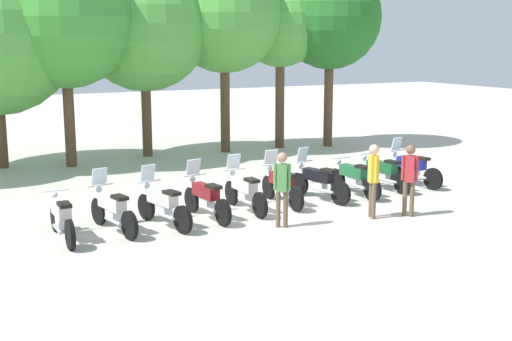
{
  "coord_description": "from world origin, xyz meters",
  "views": [
    {
      "loc": [
        -7.88,
        -14.74,
        4.23
      ],
      "look_at": [
        0.0,
        0.5,
        0.9
      ],
      "focal_mm": 47.13,
      "sensor_mm": 36.0,
      "label": 1
    }
  ],
  "objects_px": {
    "motorcycle_7": "(354,177)",
    "motorcycle_0": "(61,217)",
    "motorcycle_4": "(244,191)",
    "person_2": "(409,174)",
    "motorcycle_2": "(163,204)",
    "tree_4": "(224,15)",
    "motorcycle_9": "(411,168)",
    "motorcycle_6": "(318,181)",
    "tree_3": "(144,25)",
    "motorcycle_8": "(382,172)",
    "motorcycle_1": "(112,209)",
    "motorcycle_3": "(206,197)",
    "motorcycle_5": "(281,185)",
    "person_1": "(282,184)",
    "tree_6": "(330,18)",
    "person_0": "(373,175)",
    "tree_2": "(64,19)",
    "tree_5": "(280,26)"
  },
  "relations": [
    {
      "from": "motorcycle_3",
      "to": "motorcycle_8",
      "type": "height_order",
      "value": "motorcycle_3"
    },
    {
      "from": "motorcycle_4",
      "to": "tree_6",
      "type": "relative_size",
      "value": 0.31
    },
    {
      "from": "motorcycle_0",
      "to": "motorcycle_7",
      "type": "height_order",
      "value": "same"
    },
    {
      "from": "motorcycle_4",
      "to": "person_2",
      "type": "distance_m",
      "value": 4.08
    },
    {
      "from": "motorcycle_4",
      "to": "motorcycle_8",
      "type": "distance_m",
      "value": 4.62
    },
    {
      "from": "motorcycle_5",
      "to": "person_1",
      "type": "relative_size",
      "value": 1.26
    },
    {
      "from": "motorcycle_5",
      "to": "motorcycle_7",
      "type": "height_order",
      "value": "motorcycle_5"
    },
    {
      "from": "motorcycle_8",
      "to": "tree_2",
      "type": "height_order",
      "value": "tree_2"
    },
    {
      "from": "tree_3",
      "to": "tree_6",
      "type": "distance_m",
      "value": 7.37
    },
    {
      "from": "motorcycle_6",
      "to": "tree_5",
      "type": "relative_size",
      "value": 0.33
    },
    {
      "from": "motorcycle_5",
      "to": "person_2",
      "type": "xyz_separation_m",
      "value": [
        2.16,
        -2.48,
        0.53
      ]
    },
    {
      "from": "motorcycle_7",
      "to": "motorcycle_0",
      "type": "bearing_deg",
      "value": 91.17
    },
    {
      "from": "motorcycle_2",
      "to": "person_2",
      "type": "distance_m",
      "value": 5.96
    },
    {
      "from": "motorcycle_3",
      "to": "motorcycle_9",
      "type": "distance_m",
      "value": 6.95
    },
    {
      "from": "motorcycle_2",
      "to": "tree_6",
      "type": "height_order",
      "value": "tree_6"
    },
    {
      "from": "motorcycle_0",
      "to": "motorcycle_3",
      "type": "height_order",
      "value": "motorcycle_3"
    },
    {
      "from": "motorcycle_2",
      "to": "motorcycle_4",
      "type": "bearing_deg",
      "value": -92.69
    },
    {
      "from": "motorcycle_6",
      "to": "motorcycle_1",
      "type": "bearing_deg",
      "value": 81.84
    },
    {
      "from": "person_2",
      "to": "motorcycle_0",
      "type": "bearing_deg",
      "value": -59.25
    },
    {
      "from": "motorcycle_8",
      "to": "tree_6",
      "type": "distance_m",
      "value": 9.39
    },
    {
      "from": "motorcycle_1",
      "to": "motorcycle_3",
      "type": "height_order",
      "value": "same"
    },
    {
      "from": "motorcycle_1",
      "to": "motorcycle_9",
      "type": "height_order",
      "value": "same"
    },
    {
      "from": "motorcycle_1",
      "to": "motorcycle_5",
      "type": "bearing_deg",
      "value": -94.34
    },
    {
      "from": "person_2",
      "to": "motorcycle_9",
      "type": "bearing_deg",
      "value": -177.07
    },
    {
      "from": "motorcycle_3",
      "to": "tree_4",
      "type": "bearing_deg",
      "value": -33.0
    },
    {
      "from": "tree_3",
      "to": "motorcycle_8",
      "type": "bearing_deg",
      "value": -64.17
    },
    {
      "from": "person_1",
      "to": "tree_6",
      "type": "bearing_deg",
      "value": -4.53
    },
    {
      "from": "motorcycle_1",
      "to": "tree_3",
      "type": "bearing_deg",
      "value": -33.0
    },
    {
      "from": "motorcycle_7",
      "to": "person_2",
      "type": "bearing_deg",
      "value": 173.64
    },
    {
      "from": "motorcycle_0",
      "to": "motorcycle_8",
      "type": "height_order",
      "value": "same"
    },
    {
      "from": "motorcycle_5",
      "to": "person_0",
      "type": "height_order",
      "value": "person_0"
    },
    {
      "from": "tree_5",
      "to": "tree_6",
      "type": "distance_m",
      "value": 2.03
    },
    {
      "from": "motorcycle_1",
      "to": "person_0",
      "type": "height_order",
      "value": "person_0"
    },
    {
      "from": "motorcycle_5",
      "to": "person_1",
      "type": "xyz_separation_m",
      "value": [
        -1.07,
        -1.92,
        0.51
      ]
    },
    {
      "from": "motorcycle_6",
      "to": "tree_3",
      "type": "relative_size",
      "value": 0.3
    },
    {
      "from": "motorcycle_8",
      "to": "tree_5",
      "type": "xyz_separation_m",
      "value": [
        1.21,
        8.16,
        4.28
      ]
    },
    {
      "from": "motorcycle_4",
      "to": "person_2",
      "type": "xyz_separation_m",
      "value": [
        3.31,
        -2.32,
        0.53
      ]
    },
    {
      "from": "motorcycle_3",
      "to": "tree_2",
      "type": "height_order",
      "value": "tree_2"
    },
    {
      "from": "person_2",
      "to": "tree_3",
      "type": "xyz_separation_m",
      "value": [
        -2.88,
        11.32,
        3.73
      ]
    },
    {
      "from": "tree_2",
      "to": "tree_4",
      "type": "relative_size",
      "value": 0.99
    },
    {
      "from": "motorcycle_7",
      "to": "person_1",
      "type": "distance_m",
      "value": 3.92
    },
    {
      "from": "motorcycle_0",
      "to": "person_0",
      "type": "relative_size",
      "value": 1.21
    },
    {
      "from": "motorcycle_4",
      "to": "motorcycle_6",
      "type": "distance_m",
      "value": 2.3
    },
    {
      "from": "motorcycle_3",
      "to": "motorcycle_5",
      "type": "height_order",
      "value": "same"
    },
    {
      "from": "person_0",
      "to": "person_2",
      "type": "height_order",
      "value": "person_0"
    },
    {
      "from": "motorcycle_0",
      "to": "motorcycle_9",
      "type": "xyz_separation_m",
      "value": [
        10.36,
        0.92,
        0.01
      ]
    },
    {
      "from": "person_0",
      "to": "tree_3",
      "type": "xyz_separation_m",
      "value": [
        -2.0,
        11.04,
        3.7
      ]
    },
    {
      "from": "motorcycle_6",
      "to": "tree_4",
      "type": "distance_m",
      "value": 9.66
    },
    {
      "from": "motorcycle_2",
      "to": "tree_4",
      "type": "relative_size",
      "value": 0.29
    },
    {
      "from": "motorcycle_0",
      "to": "motorcycle_2",
      "type": "relative_size",
      "value": 1.02
    }
  ]
}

